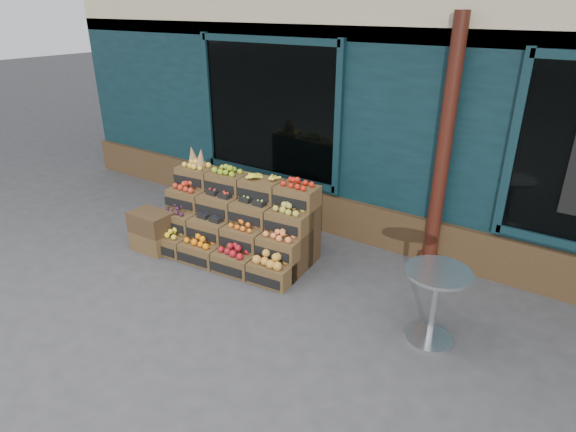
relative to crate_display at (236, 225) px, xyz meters
The scene contains 6 objects.
ground 1.48m from the crate_display, 34.83° to the right, with size 60.00×60.00×0.00m, color #38383A.
shop_facade 4.87m from the crate_display, 74.83° to the left, with size 12.00×6.24×4.80m.
crate_display is the anchor object (origin of this frame).
spare_crates 1.23m from the crate_display, 149.51° to the right, with size 0.59×0.41×0.57m.
bistro_table 2.96m from the crate_display, ahead, with size 0.67×0.67×0.84m.
shopkeeper 1.95m from the crate_display, 102.14° to the left, with size 0.72×0.47×1.97m, color #195A2E.
Camera 1 is at (2.93, -3.75, 3.26)m, focal length 30.00 mm.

